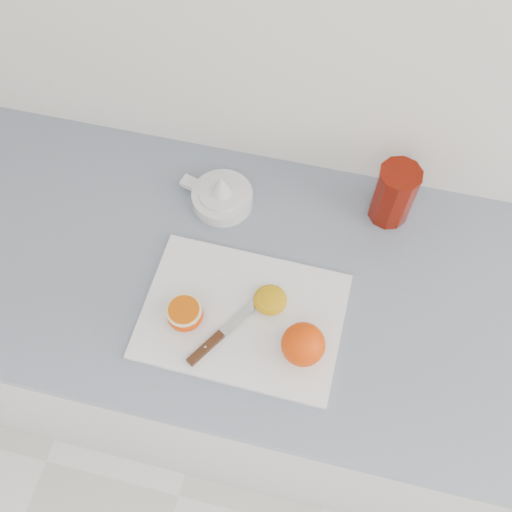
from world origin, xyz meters
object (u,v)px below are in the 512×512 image
object	(u,v)px
cutting_board	(242,316)
half_orange	(185,314)
citrus_juicer	(222,196)
red_tumbler	(393,196)
counter	(293,358)

from	to	relation	value
cutting_board	half_orange	distance (m)	0.11
citrus_juicer	red_tumbler	size ratio (longest dim) A/B	1.17
cutting_board	citrus_juicer	bearing A→B (deg)	113.38
counter	half_orange	bearing A→B (deg)	-148.57
counter	half_orange	world-z (taller)	half_orange
citrus_juicer	red_tumbler	world-z (taller)	red_tumbler
counter	citrus_juicer	world-z (taller)	citrus_juicer
cutting_board	half_orange	world-z (taller)	half_orange
counter	half_orange	distance (m)	0.54
red_tumbler	half_orange	bearing A→B (deg)	-135.73
citrus_juicer	red_tumbler	xyz separation A→B (m)	(0.35, 0.05, 0.04)
counter	half_orange	xyz separation A→B (m)	(-0.21, -0.13, 0.48)
cutting_board	citrus_juicer	world-z (taller)	citrus_juicer
cutting_board	red_tumbler	distance (m)	0.40
cutting_board	half_orange	xyz separation A→B (m)	(-0.10, -0.03, 0.03)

